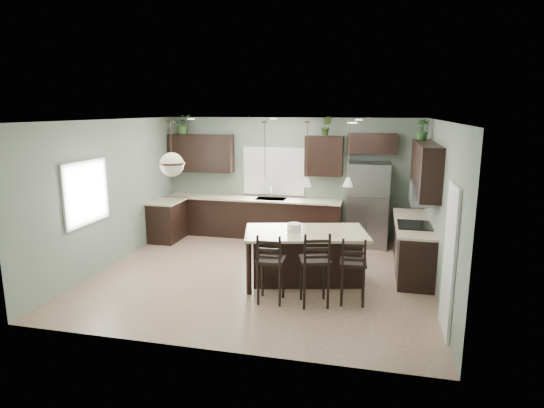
{
  "coord_description": "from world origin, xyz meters",
  "views": [
    {
      "loc": [
        1.99,
        -7.68,
        2.98
      ],
      "look_at": [
        0.1,
        0.4,
        1.25
      ],
      "focal_mm": 30.0,
      "sensor_mm": 36.0,
      "label": 1
    }
  ],
  "objects": [
    {
      "name": "ground",
      "position": [
        0.0,
        0.0,
        0.0
      ],
      "size": [
        6.0,
        6.0,
        0.0
      ],
      "primitive_type": "plane",
      "color": "#9E8466",
      "rests_on": "ground"
    },
    {
      "name": "pantry_door",
      "position": [
        2.98,
        -1.55,
        1.02
      ],
      "size": [
        0.04,
        0.82,
        2.04
      ],
      "primitive_type": "cube",
      "color": "white",
      "rests_on": "ground"
    },
    {
      "name": "window_back",
      "position": [
        -0.4,
        2.73,
        1.55
      ],
      "size": [
        1.35,
        0.02,
        1.0
      ],
      "primitive_type": "cube",
      "color": "white",
      "rests_on": "room_shell"
    },
    {
      "name": "window_left",
      "position": [
        -2.98,
        -0.8,
        1.55
      ],
      "size": [
        0.02,
        1.1,
        1.0
      ],
      "primitive_type": "cube",
      "color": "white",
      "rests_on": "room_shell"
    },
    {
      "name": "left_return_cabs",
      "position": [
        -2.7,
        1.7,
        0.45
      ],
      "size": [
        0.6,
        0.9,
        0.9
      ],
      "primitive_type": "cube",
      "color": "black",
      "rests_on": "ground"
    },
    {
      "name": "left_return_countertop",
      "position": [
        -2.68,
        1.7,
        0.92
      ],
      "size": [
        0.66,
        0.96,
        0.04
      ],
      "primitive_type": "cube",
      "color": "#C2B792",
      "rests_on": "left_return_cabs"
    },
    {
      "name": "back_lower_cabs",
      "position": [
        -0.85,
        2.45,
        0.45
      ],
      "size": [
        4.2,
        0.6,
        0.9
      ],
      "primitive_type": "cube",
      "color": "black",
      "rests_on": "ground"
    },
    {
      "name": "back_countertop",
      "position": [
        -0.85,
        2.43,
        0.92
      ],
      "size": [
        4.2,
        0.66,
        0.04
      ],
      "primitive_type": "cube",
      "color": "#C2B792",
      "rests_on": "back_lower_cabs"
    },
    {
      "name": "sink_inset",
      "position": [
        -0.4,
        2.43,
        0.94
      ],
      "size": [
        0.7,
        0.45,
        0.01
      ],
      "primitive_type": "cube",
      "color": "gray",
      "rests_on": "back_countertop"
    },
    {
      "name": "faucet",
      "position": [
        -0.4,
        2.4,
        1.08
      ],
      "size": [
        0.02,
        0.02,
        0.28
      ],
      "primitive_type": "cylinder",
      "color": "silver",
      "rests_on": "back_countertop"
    },
    {
      "name": "back_upper_left",
      "position": [
        -2.15,
        2.58,
        1.95
      ],
      "size": [
        1.55,
        0.34,
        0.9
      ],
      "primitive_type": "cube",
      "color": "black",
      "rests_on": "room_shell"
    },
    {
      "name": "back_upper_right",
      "position": [
        0.8,
        2.58,
        1.95
      ],
      "size": [
        0.85,
        0.34,
        0.9
      ],
      "primitive_type": "cube",
      "color": "black",
      "rests_on": "room_shell"
    },
    {
      "name": "fridge_header",
      "position": [
        1.85,
        2.58,
        2.25
      ],
      "size": [
        1.05,
        0.34,
        0.45
      ],
      "primitive_type": "cube",
      "color": "black",
      "rests_on": "room_shell"
    },
    {
      "name": "right_lower_cabs",
      "position": [
        2.7,
        0.87,
        0.45
      ],
      "size": [
        0.6,
        2.35,
        0.9
      ],
      "primitive_type": "cube",
      "color": "black",
      "rests_on": "ground"
    },
    {
      "name": "right_countertop",
      "position": [
        2.68,
        0.87,
        0.92
      ],
      "size": [
        0.66,
        2.35,
        0.04
      ],
      "primitive_type": "cube",
      "color": "#C2B792",
      "rests_on": "right_lower_cabs"
    },
    {
      "name": "cooktop",
      "position": [
        2.68,
        0.6,
        0.94
      ],
      "size": [
        0.58,
        0.75,
        0.02
      ],
      "primitive_type": "cube",
      "color": "black",
      "rests_on": "right_countertop"
    },
    {
      "name": "wall_oven_front",
      "position": [
        2.4,
        0.6,
        0.45
      ],
      "size": [
        0.01,
        0.72,
        0.6
      ],
      "primitive_type": "cube",
      "color": "gray",
      "rests_on": "right_lower_cabs"
    },
    {
      "name": "right_upper_cabs",
      "position": [
        2.83,
        0.87,
        1.95
      ],
      "size": [
        0.34,
        2.35,
        0.9
      ],
      "primitive_type": "cube",
      "color": "black",
      "rests_on": "room_shell"
    },
    {
      "name": "microwave",
      "position": [
        2.78,
        0.6,
        1.55
      ],
      "size": [
        0.4,
        0.75,
        0.4
      ],
      "primitive_type": "cube",
      "color": "gray",
      "rests_on": "right_upper_cabs"
    },
    {
      "name": "refrigerator",
      "position": [
        1.82,
        2.34,
        0.93
      ],
      "size": [
        0.9,
        0.74,
        1.85
      ],
      "primitive_type": "cube",
      "color": "gray",
      "rests_on": "ground"
    },
    {
      "name": "kitchen_island",
      "position": [
        0.84,
        -0.2,
        0.46
      ],
      "size": [
        2.28,
        1.63,
        0.92
      ],
      "primitive_type": "cube",
      "rotation": [
        0.0,
        0.0,
        0.24
      ],
      "color": "black",
      "rests_on": "ground"
    },
    {
      "name": "serving_dish",
      "position": [
        0.64,
        -0.24,
        0.99
      ],
      "size": [
        0.24,
        0.24,
        0.14
      ],
      "primitive_type": "cylinder",
      "color": "silver",
      "rests_on": "kitchen_island"
    },
    {
      "name": "bar_stool_left",
      "position": [
        0.44,
        -1.13,
        0.57
      ],
      "size": [
        0.44,
        0.44,
        1.13
      ],
      "primitive_type": "cube",
      "rotation": [
        0.0,
        0.0,
        0.05
      ],
      "color": "black",
      "rests_on": "ground"
    },
    {
      "name": "bar_stool_center",
      "position": [
        1.12,
        -1.09,
        0.6
      ],
      "size": [
        0.55,
        0.55,
        1.19
      ],
      "primitive_type": "cube",
      "rotation": [
        0.0,
        0.0,
        0.29
      ],
      "color": "black",
      "rests_on": "ground"
    },
    {
      "name": "bar_stool_right",
      "position": [
        1.69,
        -0.89,
        0.55
      ],
      "size": [
        0.43,
        0.43,
        1.09
      ],
      "primitive_type": "cube",
      "rotation": [
        0.0,
        0.0,
        0.05
      ],
      "color": "black",
      "rests_on": "ground"
    },
    {
      "name": "pendant_left",
      "position": [
        0.16,
        -0.36,
        2.25
      ],
      "size": [
        0.17,
        0.17,
        1.1
      ],
      "primitive_type": null,
      "color": "white",
      "rests_on": "room_shell"
    },
    {
      "name": "pendant_center",
      "position": [
        0.84,
        -0.2,
        2.25
      ],
      "size": [
        0.17,
        0.17,
        1.1
      ],
      "primitive_type": null,
      "color": "white",
      "rests_on": "room_shell"
    },
    {
      "name": "pendant_right",
      "position": [
        1.52,
        -0.03,
        2.25
      ],
      "size": [
        0.17,
        0.17,
        1.1
      ],
      "primitive_type": null,
      "color": "white",
      "rests_on": "room_shell"
    },
    {
      "name": "chandelier",
      "position": [
        -1.47,
        -0.48,
        2.32
      ],
      "size": [
        0.46,
        0.46,
        0.96
      ],
      "primitive_type": null,
      "color": "beige",
      "rests_on": "room_shell"
    },
    {
      "name": "plant_back_left",
      "position": [
        -2.58,
        2.55,
        2.63
      ],
      "size": [
        0.5,
        0.47,
        0.46
      ],
      "primitive_type": "imported",
      "rotation": [
        0.0,
        0.0,
        0.33
      ],
      "color": "#305726",
      "rests_on": "back_upper_left"
    },
    {
      "name": "plant_back_right",
      "position": [
        0.84,
        2.55,
        2.62
      ],
      "size": [
        0.26,
        0.22,
        0.43
      ],
      "primitive_type": "imported",
      "rotation": [
        0.0,
        0.0,
        -0.12
      ],
      "color": "#314A20",
      "rests_on": "back_upper_right"
    },
    {
      "name": "plant_right_wall",
      "position": [
        2.8,
        1.64,
        2.6
      ],
      "size": [
        0.23,
        0.23,
        0.4
      ],
      "primitive_type": "imported",
      "rotation": [
        0.0,
        0.0,
        -0.02
      ],
      "color": "#284E22",
      "rests_on": "right_upper_cabs"
    },
    {
      "name": "room_shell",
      "position": [
        0.0,
        0.0,
        1.7
      ],
      "size": [
        6.0,
        6.0,
        6.0
      ],
      "color": "slate",
      "rests_on": "ground"
    }
  ]
}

